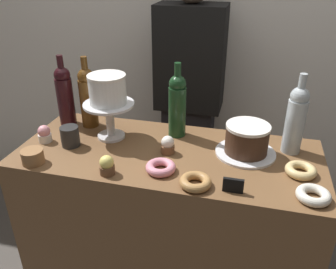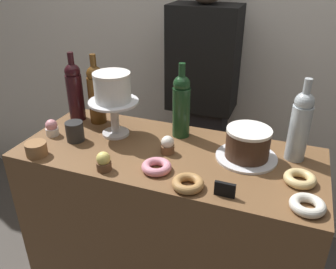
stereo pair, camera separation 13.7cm
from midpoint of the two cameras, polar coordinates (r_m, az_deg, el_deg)
back_wall at (r=2.05m, az=4.09°, el=18.53°), size 6.00×0.05×2.60m
display_counter at (r=1.68m, az=-2.43°, el=-16.36°), size 1.22×0.52×0.90m
cake_stand_pedestal at (r=1.51m, az=-12.16°, el=3.15°), size 0.22×0.22×0.16m
white_layer_cake at (r=1.47m, az=-12.59°, el=7.21°), size 0.16×0.16×0.12m
silver_serving_platter at (r=1.41m, az=9.89°, el=-3.02°), size 0.24×0.24×0.01m
chocolate_round_cake at (r=1.38m, az=10.10°, el=-0.73°), size 0.17×0.17×0.12m
wine_bottle_dark_red at (r=1.68m, az=-18.86°, el=6.17°), size 0.08×0.08×0.33m
wine_bottle_clear at (r=1.41m, az=17.67°, el=2.41°), size 0.08×0.08×0.33m
wine_bottle_amber at (r=1.63m, az=-15.41°, el=6.01°), size 0.08×0.08×0.33m
wine_bottle_green at (r=1.48m, az=-1.17°, el=4.90°), size 0.08×0.08×0.33m
cupcake_vanilla at (r=1.39m, az=-2.83°, el=-1.84°), size 0.06×0.06×0.07m
cupcake_strawberry at (r=1.58m, az=-21.98°, el=0.01°), size 0.06×0.06×0.07m
cupcake_lemon at (r=1.29m, az=-13.03°, el=-5.06°), size 0.06×0.06×0.07m
donut_maple at (r=1.20m, az=1.26°, el=-7.89°), size 0.11×0.11×0.03m
donut_pink at (r=1.28m, az=-4.28°, el=-5.49°), size 0.11×0.11×0.03m
donut_sugar at (r=1.21m, az=19.79°, el=-9.46°), size 0.11×0.11×0.03m
donut_glazed at (r=1.33m, az=18.23°, el=-5.71°), size 0.11×0.11×0.03m
cookie_stack at (r=1.45m, az=-23.90°, el=-3.41°), size 0.08×0.08×0.05m
price_sign_chalkboard at (r=1.18m, az=7.38°, el=-8.40°), size 0.07×0.01×0.05m
coffee_cup_ceramic at (r=1.51m, az=-18.30°, el=-0.36°), size 0.08×0.08×0.08m
barista_figure at (r=1.98m, az=1.49°, el=4.38°), size 0.36×0.22×1.60m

